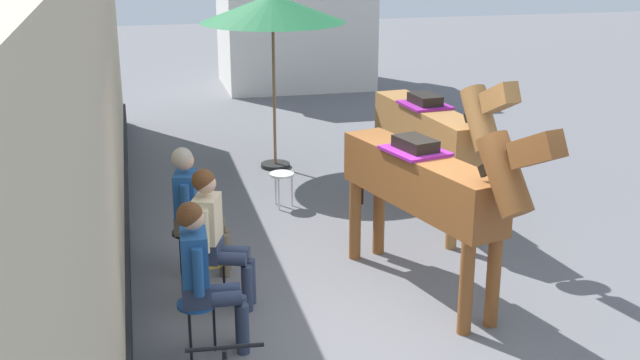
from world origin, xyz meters
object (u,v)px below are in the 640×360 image
seated_visitor_near (203,270)px  seated_visitor_far (193,204)px  seated_visitor_middle (214,231)px  saddled_horse_far (433,131)px  saddled_horse_near (428,184)px  cafe_parasol (273,9)px  spare_stool_white (282,178)px

seated_visitor_near → seated_visitor_far: same height
seated_visitor_middle → saddled_horse_far: (2.82, 1.68, 0.38)m
saddled_horse_near → seated_visitor_middle: bearing=174.0°
seated_visitor_middle → cafe_parasol: cafe_parasol is taller
seated_visitor_near → seated_visitor_far: (0.05, 1.67, 0.00)m
seated_visitor_near → seated_visitor_middle: size_ratio=1.00×
spare_stool_white → seated_visitor_near: bearing=-110.8°
saddled_horse_far → cafe_parasol: cafe_parasol is taller
seated_visitor_far → cafe_parasol: cafe_parasol is taller
saddled_horse_far → spare_stool_white: size_ratio=6.50×
seated_visitor_far → cafe_parasol: bearing=67.3°
seated_visitor_near → spare_stool_white: 3.77m
saddled_horse_near → spare_stool_white: size_ratio=6.36×
seated_visitor_near → saddled_horse_far: 3.96m
saddled_horse_far → seated_visitor_near: bearing=-139.8°
seated_visitor_middle → seated_visitor_far: 0.81m
seated_visitor_near → saddled_horse_near: 2.37m
seated_visitor_near → spare_stool_white: size_ratio=3.02×
seated_visitor_far → saddled_horse_far: saddled_horse_far is taller
saddled_horse_far → spare_stool_white: saddled_horse_far is taller
cafe_parasol → saddled_horse_far: bearing=-61.8°
seated_visitor_near → saddled_horse_near: size_ratio=0.47×
seated_visitor_near → cafe_parasol: (1.56, 5.26, 1.59)m
seated_visitor_far → saddled_horse_near: 2.44m
saddled_horse_near → cafe_parasol: size_ratio=1.13×
cafe_parasol → spare_stool_white: 2.64m
cafe_parasol → saddled_horse_near: bearing=-81.6°
seated_visitor_near → saddled_horse_far: bearing=40.2°
seated_visitor_far → saddled_horse_far: (2.96, 0.88, 0.38)m
seated_visitor_near → spare_stool_white: (1.33, 3.50, -0.38)m
seated_visitor_middle → saddled_horse_far: bearing=30.7°
cafe_parasol → spare_stool_white: cafe_parasol is taller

